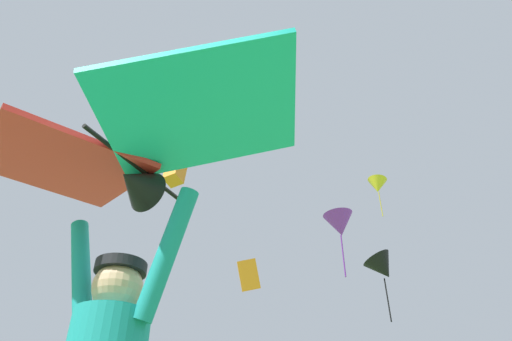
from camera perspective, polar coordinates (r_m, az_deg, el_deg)
The scene contains 6 objects.
held_stunt_kite at distance 2.59m, azimuth -15.24°, elevation 2.43°, with size 2.12×1.23×0.43m.
distant_kite_black_mid_right at distance 16.83m, azimuth 15.12°, elevation -11.32°, with size 1.49×1.42×2.50m.
distant_kite_orange_far_center at distance 24.62m, azimuth -9.81°, elevation -0.24°, with size 0.96×1.16×1.50m.
distant_kite_purple_low_left at distance 21.53m, azimuth 10.13°, elevation -6.51°, with size 1.73×1.76×3.11m.
distant_kite_yellow_mid_left at distance 27.25m, azimuth 14.55°, elevation -1.82°, with size 1.20×1.14×2.45m.
distant_kite_orange_high_left at distance 16.71m, azimuth -0.91°, elevation -12.60°, with size 0.89×1.16×1.29m.
Camera 1 is at (1.59, -2.03, 0.71)m, focal length 32.92 mm.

